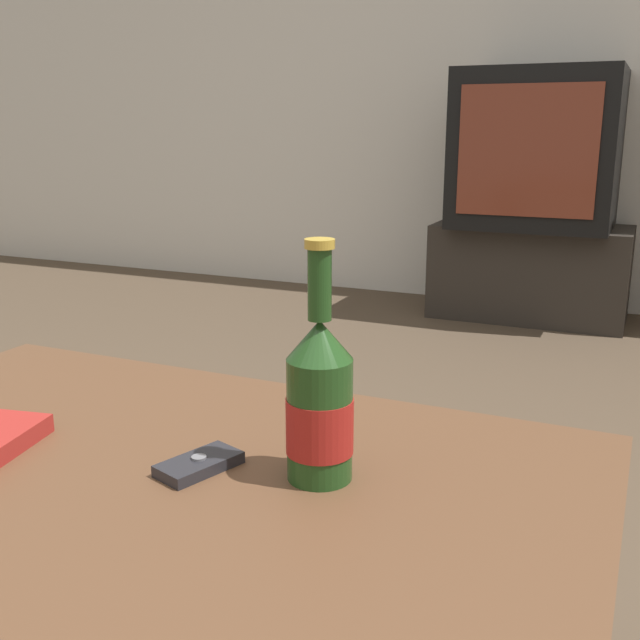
% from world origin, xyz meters
% --- Properties ---
extents(back_wall, '(8.00, 0.05, 2.60)m').
position_xyz_m(back_wall, '(0.00, 3.02, 1.30)').
color(back_wall, beige).
rests_on(back_wall, ground_plane).
extents(coffee_table, '(1.04, 0.73, 0.45)m').
position_xyz_m(coffee_table, '(0.00, 0.00, 0.38)').
color(coffee_table, brown).
rests_on(coffee_table, ground_plane).
extents(tv_stand, '(0.83, 0.40, 0.41)m').
position_xyz_m(tv_stand, '(0.03, 2.75, 0.21)').
color(tv_stand, '#28231E').
rests_on(tv_stand, ground_plane).
extents(television, '(0.65, 0.60, 0.65)m').
position_xyz_m(television, '(0.03, 2.74, 0.74)').
color(television, black).
rests_on(television, tv_stand).
extents(beer_bottle, '(0.08, 0.08, 0.27)m').
position_xyz_m(beer_bottle, '(0.20, 0.09, 0.54)').
color(beer_bottle, '#1E4219').
rests_on(beer_bottle, coffee_table).
extents(cell_phone, '(0.08, 0.11, 0.02)m').
position_xyz_m(cell_phone, '(0.06, 0.05, 0.46)').
color(cell_phone, '#232328').
rests_on(cell_phone, coffee_table).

